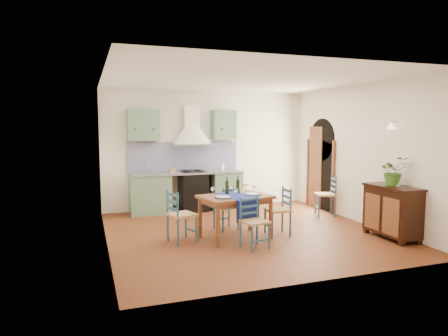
{
  "coord_description": "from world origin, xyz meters",
  "views": [
    {
      "loc": [
        -2.78,
        -6.75,
        1.97
      ],
      "look_at": [
        -0.34,
        0.3,
        1.19
      ],
      "focal_mm": 32.0,
      "sensor_mm": 36.0,
      "label": 1
    }
  ],
  "objects": [
    {
      "name": "floor",
      "position": [
        0.0,
        0.0,
        0.0
      ],
      "size": [
        5.0,
        5.0,
        0.0
      ],
      "primitive_type": "plane",
      "color": "#4E2110",
      "rests_on": "ground"
    },
    {
      "name": "back_wall",
      "position": [
        -0.47,
        2.29,
        1.05
      ],
      "size": [
        5.0,
        0.96,
        2.8
      ],
      "color": "white",
      "rests_on": "ground"
    },
    {
      "name": "right_wall",
      "position": [
        2.5,
        0.28,
        1.34
      ],
      "size": [
        0.26,
        5.0,
        2.8
      ],
      "color": "white",
      "rests_on": "ground"
    },
    {
      "name": "left_wall",
      "position": [
        -2.5,
        0.0,
        1.4
      ],
      "size": [
        0.04,
        5.0,
        2.8
      ],
      "primitive_type": "cube",
      "color": "white",
      "rests_on": "ground"
    },
    {
      "name": "ceiling",
      "position": [
        0.0,
        0.0,
        2.8
      ],
      "size": [
        5.0,
        5.0,
        0.01
      ],
      "primitive_type": "cube",
      "color": "silver",
      "rests_on": "back_wall"
    },
    {
      "name": "dining_table",
      "position": [
        -0.33,
        -0.31,
        0.67
      ],
      "size": [
        1.32,
        1.03,
        1.08
      ],
      "color": "brown",
      "rests_on": "ground"
    },
    {
      "name": "chair_near",
      "position": [
        -0.25,
        -0.92,
        0.43
      ],
      "size": [
        0.46,
        0.46,
        0.83
      ],
      "color": "navy",
      "rests_on": "ground"
    },
    {
      "name": "chair_far",
      "position": [
        -0.29,
        0.29,
        0.43
      ],
      "size": [
        0.46,
        0.46,
        0.84
      ],
      "color": "navy",
      "rests_on": "ground"
    },
    {
      "name": "chair_left",
      "position": [
        -1.31,
        -0.22,
        0.46
      ],
      "size": [
        0.52,
        0.52,
        0.89
      ],
      "color": "navy",
      "rests_on": "ground"
    },
    {
      "name": "chair_right",
      "position": [
        0.5,
        -0.34,
        0.45
      ],
      "size": [
        0.43,
        0.43,
        0.87
      ],
      "color": "navy",
      "rests_on": "ground"
    },
    {
      "name": "chair_spare",
      "position": [
        2.23,
        0.75,
        0.46
      ],
      "size": [
        0.53,
        0.53,
        0.88
      ],
      "color": "navy",
      "rests_on": "ground"
    },
    {
      "name": "sideboard",
      "position": [
        2.26,
        -1.21,
        0.51
      ],
      "size": [
        0.5,
        1.05,
        0.94
      ],
      "color": "black",
      "rests_on": "ground"
    },
    {
      "name": "potted_plant",
      "position": [
        2.27,
        -1.19,
        1.19
      ],
      "size": [
        0.51,
        0.46,
        0.51
      ],
      "primitive_type": "imported",
      "rotation": [
        0.0,
        0.0,
        -0.14
      ],
      "color": "#3A6B21",
      "rests_on": "sideboard"
    }
  ]
}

